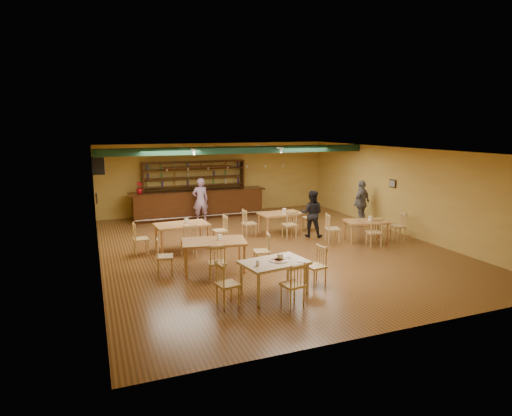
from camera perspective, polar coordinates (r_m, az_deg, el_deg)
name	(u,v)px	position (r m, az deg, el deg)	size (l,w,h in m)	color
floor	(270,247)	(13.50, 1.83, -5.18)	(12.00, 12.00, 0.00)	#503117
ceiling_beam	(240,150)	(15.61, -2.14, 7.69)	(10.00, 0.30, 0.25)	black
track_rail_left	(187,148)	(15.70, -9.15, 7.84)	(0.05, 2.50, 0.05)	silver
track_rail_right	(269,147)	(16.67, 1.77, 8.14)	(0.05, 2.50, 0.05)	silver
ac_unit	(98,165)	(16.20, -20.17, 5.31)	(0.34, 0.70, 0.48)	silver
picture_left	(96,198)	(13.10, -20.41, 1.27)	(0.04, 0.34, 0.28)	black
picture_right	(393,184)	(16.11, 17.68, 3.11)	(0.04, 0.34, 0.28)	black
bar_counter	(199,204)	(17.85, -7.60, 0.54)	(5.59, 0.85, 1.13)	#33180A
back_bar_hutch	(195,188)	(18.36, -8.11, 2.64)	(4.32, 0.40, 2.28)	#33180A
poinsettia	(139,188)	(17.34, -15.22, 2.62)	(0.26, 0.26, 0.46)	maroon
dining_table_a	(182,236)	(13.37, -9.77, -3.74)	(1.58, 0.95, 0.79)	#AE733D
dining_table_b	(280,223)	(15.14, 3.24, -2.00)	(1.46, 0.87, 0.73)	#AE733D
dining_table_c	(214,256)	(11.28, -5.55, -6.31)	(1.62, 0.97, 0.81)	#AE733D
dining_table_d	(366,231)	(14.55, 14.32, -2.96)	(1.36, 0.82, 0.68)	#AE733D
near_table	(274,278)	(9.74, 2.44, -9.22)	(1.43, 0.92, 0.77)	tan
pizza_tray	(279,260)	(9.65, 3.02, -6.96)	(0.40, 0.40, 0.01)	silver
parmesan_shaker	(258,263)	(9.30, 0.22, -7.34)	(0.07, 0.07, 0.11)	#EAE5C6
napkin_stack	(285,256)	(9.93, 3.89, -6.41)	(0.20, 0.15, 0.03)	white
pizza_server	(284,259)	(9.76, 3.72, -6.71)	(0.32, 0.09, 0.00)	silver
side_plate	(301,261)	(9.67, 6.02, -6.98)	(0.22, 0.22, 0.01)	white
patron_bar	(200,200)	(16.98, -7.38, 1.06)	(0.63, 0.42, 1.74)	#9651B1
patron_right_a	(312,214)	(14.70, 7.39, -0.74)	(0.77, 0.60, 1.59)	black
patron_right_b	(361,203)	(16.72, 13.81, 0.66)	(1.01, 0.42, 1.72)	slate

